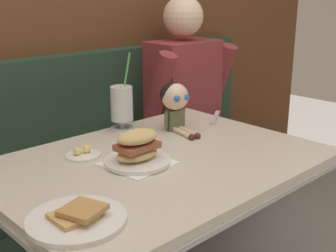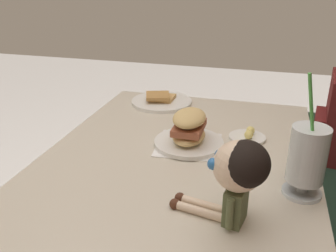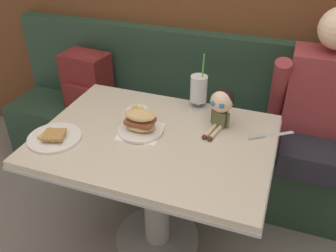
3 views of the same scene
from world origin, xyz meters
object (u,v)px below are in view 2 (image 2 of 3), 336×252
object	(u,v)px
milkshake_glass	(307,158)
sandwich_plate	(189,132)
toast_plate	(161,101)
seated_doll	(238,171)
butter_saucer	(248,136)

from	to	relation	value
milkshake_glass	sandwich_plate	world-z (taller)	milkshake_glass
toast_plate	milkshake_glass	xyz separation A→B (m)	(0.55, 0.53, 0.09)
seated_doll	milkshake_glass	bearing A→B (deg)	135.72
milkshake_glass	butter_saucer	world-z (taller)	milkshake_glass
toast_plate	butter_saucer	bearing A→B (deg)	55.20
sandwich_plate	butter_saucer	xyz separation A→B (m)	(-0.10, 0.18, -0.04)
toast_plate	butter_saucer	world-z (taller)	toast_plate
toast_plate	butter_saucer	distance (m)	0.45
sandwich_plate	seated_doll	xyz separation A→B (m)	(0.35, 0.18, 0.08)
milkshake_glass	seated_doll	xyz separation A→B (m)	(0.15, -0.15, 0.03)
butter_saucer	sandwich_plate	bearing A→B (deg)	-61.43
milkshake_glass	seated_doll	size ratio (longest dim) A/B	1.38
milkshake_glass	sandwich_plate	distance (m)	0.39
sandwich_plate	butter_saucer	distance (m)	0.20
milkshake_glass	seated_doll	distance (m)	0.22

